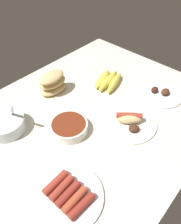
% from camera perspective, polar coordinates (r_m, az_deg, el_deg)
% --- Properties ---
extents(ground_plane, '(1.20, 0.90, 0.03)m').
position_cam_1_polar(ground_plane, '(0.94, -0.99, -1.97)').
color(ground_plane, silver).
extents(bowl_chili, '(0.15, 0.15, 0.04)m').
position_cam_1_polar(bowl_chili, '(0.86, -5.76, -3.98)').
color(bowl_chili, white).
rests_on(bowl_chili, ground_plane).
extents(plate_sausages, '(0.23, 0.23, 0.04)m').
position_cam_1_polar(plate_sausages, '(0.72, -5.99, -21.33)').
color(plate_sausages, white).
rests_on(plate_sausages, ground_plane).
extents(banana_bunch, '(0.19, 0.15, 0.04)m').
position_cam_1_polar(banana_bunch, '(1.10, 4.82, 8.35)').
color(banana_bunch, '#E5D14C').
rests_on(banana_bunch, ground_plane).
extents(bowl_coleslaw, '(0.16, 0.16, 0.15)m').
position_cam_1_polar(bowl_coleslaw, '(0.93, -21.90, -2.95)').
color(bowl_coleslaw, silver).
rests_on(bowl_coleslaw, ground_plane).
extents(plate_grilled_meat, '(0.20, 0.20, 0.04)m').
position_cam_1_polar(plate_grilled_meat, '(1.08, 18.36, 4.62)').
color(plate_grilled_meat, white).
rests_on(plate_grilled_meat, ground_plane).
extents(plate_hotdog_assembled, '(0.24, 0.24, 0.06)m').
position_cam_1_polar(plate_hotdog_assembled, '(0.90, 10.20, -2.30)').
color(plate_hotdog_assembled, white).
rests_on(plate_hotdog_assembled, ground_plane).
extents(bread_stack, '(0.15, 0.09, 0.11)m').
position_cam_1_polar(bread_stack, '(1.04, -10.11, 7.67)').
color(bread_stack, tan).
rests_on(bread_stack, ground_plane).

